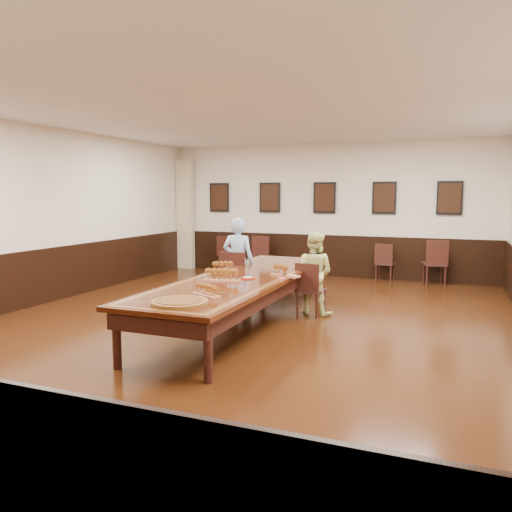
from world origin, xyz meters
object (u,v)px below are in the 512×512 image
at_px(chair_man, 236,278).
at_px(chair_woman, 311,289).
at_px(spare_chair_b, 264,255).
at_px(spare_chair_d, 435,262).
at_px(person_woman, 314,273).
at_px(person_man, 238,261).
at_px(conference_table, 244,285).
at_px(spare_chair_c, 385,262).
at_px(spare_chair_a, 228,253).
at_px(carved_platter, 180,302).

height_order(chair_man, chair_woman, chair_man).
relative_size(spare_chair_b, spare_chair_d, 0.96).
height_order(chair_woman, person_woman, person_woman).
bearing_deg(spare_chair_d, chair_man, 33.79).
relative_size(chair_woman, person_man, 0.56).
bearing_deg(person_man, spare_chair_b, -81.41).
height_order(person_man, conference_table, person_man).
distance_m(spare_chair_c, spare_chair_d, 1.08).
bearing_deg(person_woman, spare_chair_c, -92.66).
distance_m(spare_chair_a, spare_chair_d, 5.06).
relative_size(chair_man, carved_platter, 1.39).
bearing_deg(person_woman, carved_platter, 85.07).
bearing_deg(spare_chair_a, chair_man, 124.10).
bearing_deg(chair_man, conference_table, 114.09).
distance_m(chair_woman, spare_chair_d, 4.09).
bearing_deg(chair_woman, conference_table, 59.00).
relative_size(person_woman, conference_table, 0.27).
bearing_deg(person_man, spare_chair_c, -126.22).
bearing_deg(spare_chair_b, person_woman, 124.17).
bearing_deg(carved_platter, spare_chair_a, 110.66).
relative_size(spare_chair_c, carved_platter, 1.22).
height_order(chair_woman, spare_chair_c, chair_woman).
bearing_deg(spare_chair_c, spare_chair_d, 179.63).
xyz_separation_m(spare_chair_b, carved_platter, (1.55, -6.75, 0.29)).
bearing_deg(spare_chair_b, carved_platter, 105.19).
bearing_deg(spare_chair_d, carved_platter, 56.32).
xyz_separation_m(chair_woman, person_woman, (0.01, 0.09, 0.25)).
bearing_deg(person_woman, chair_woman, 90.00).
height_order(spare_chair_d, carved_platter, spare_chair_d).
bearing_deg(spare_chair_d, spare_chair_c, -20.40).
xyz_separation_m(spare_chair_d, person_woman, (-1.76, -3.59, 0.19)).
xyz_separation_m(chair_woman, person_man, (-1.45, 0.31, 0.34)).
height_order(spare_chair_b, spare_chair_c, spare_chair_b).
relative_size(spare_chair_d, carved_platter, 1.41).
relative_size(spare_chair_c, conference_table, 0.17).
bearing_deg(chair_woman, chair_man, -0.39).
distance_m(spare_chair_b, person_woman, 4.28).
distance_m(chair_man, spare_chair_a, 4.08).
bearing_deg(person_man, chair_man, 90.00).
relative_size(chair_woman, spare_chair_d, 0.88).
height_order(spare_chair_b, spare_chair_d, spare_chair_d).
relative_size(spare_chair_d, conference_table, 0.20).
xyz_separation_m(spare_chair_d, carved_platter, (-2.47, -6.71, 0.28)).
bearing_deg(chair_woman, person_man, -4.34).
bearing_deg(conference_table, chair_woman, 51.15).
bearing_deg(carved_platter, person_woman, 77.21).
distance_m(spare_chair_c, person_woman, 3.79).
bearing_deg(conference_table, carved_platter, -87.45).
xyz_separation_m(chair_man, spare_chair_b, (-0.81, 3.51, -0.01)).
height_order(spare_chair_b, person_woman, person_woman).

